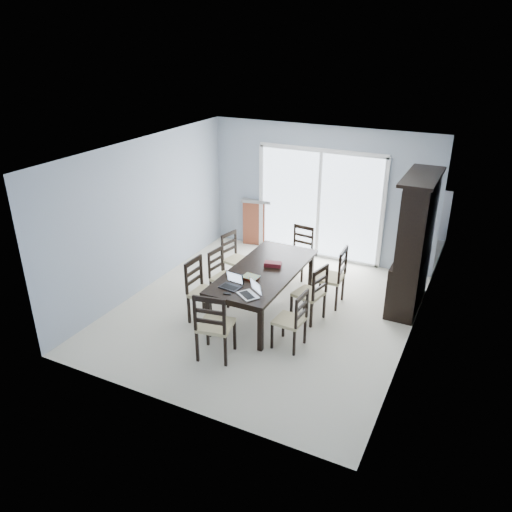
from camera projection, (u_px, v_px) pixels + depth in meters
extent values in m
plane|color=beige|center=(264.00, 311.00, 8.10)|extent=(5.00, 5.00, 0.00)
plane|color=white|center=(265.00, 152.00, 7.03)|extent=(5.00, 5.00, 0.00)
cube|color=#929EAF|center=(320.00, 194.00, 9.61)|extent=(4.50, 0.02, 2.60)
cube|color=#929EAF|center=(145.00, 215.00, 8.48)|extent=(0.02, 5.00, 2.60)
cube|color=#929EAF|center=(417.00, 265.00, 6.66)|extent=(0.02, 5.00, 2.60)
cube|color=gray|center=(332.00, 241.00, 10.98)|extent=(4.50, 2.00, 0.10)
cube|color=#99999E|center=(347.00, 202.00, 11.55)|extent=(4.50, 0.06, 1.10)
cube|color=black|center=(264.00, 271.00, 7.80)|extent=(1.00, 2.20, 0.04)
cube|color=black|center=(264.00, 274.00, 7.82)|extent=(0.88, 2.08, 0.10)
cube|color=black|center=(209.00, 315.00, 7.31)|extent=(0.07, 0.07, 0.69)
cube|color=black|center=(260.00, 329.00, 6.97)|extent=(0.07, 0.07, 0.69)
cube|color=black|center=(267.00, 264.00, 8.94)|extent=(0.07, 0.07, 0.69)
cube|color=black|center=(311.00, 273.00, 8.61)|extent=(0.07, 0.07, 0.69)
cube|color=black|center=(408.00, 281.00, 8.13)|extent=(0.45, 1.30, 0.85)
cube|color=black|center=(419.00, 220.00, 7.68)|extent=(0.38, 1.30, 1.30)
cube|color=black|center=(423.00, 177.00, 7.42)|extent=(0.50, 1.38, 0.05)
cube|color=black|center=(400.00, 226.00, 7.42)|extent=(0.02, 0.36, 1.18)
cube|color=black|center=(406.00, 218.00, 7.76)|extent=(0.02, 0.36, 1.18)
cube|color=black|center=(411.00, 210.00, 8.11)|extent=(0.02, 0.36, 1.18)
cube|color=silver|center=(319.00, 206.00, 9.70)|extent=(2.40, 0.02, 2.10)
cube|color=white|center=(322.00, 150.00, 9.24)|extent=(2.52, 0.05, 0.08)
cube|color=white|center=(319.00, 206.00, 9.69)|extent=(0.06, 0.05, 2.10)
cube|color=white|center=(316.00, 255.00, 10.10)|extent=(2.52, 0.05, 0.05)
cube|color=black|center=(203.00, 299.00, 8.00)|extent=(0.04, 0.04, 0.45)
cube|color=black|center=(189.00, 310.00, 7.69)|extent=(0.04, 0.04, 0.45)
cube|color=black|center=(224.00, 305.00, 7.83)|extent=(0.04, 0.04, 0.45)
cube|color=black|center=(210.00, 317.00, 7.52)|extent=(0.04, 0.04, 0.45)
cube|color=tan|center=(206.00, 294.00, 7.66)|extent=(0.45, 0.45, 0.05)
cube|color=black|center=(223.00, 283.00, 8.57)|extent=(0.04, 0.04, 0.40)
cube|color=black|center=(211.00, 291.00, 8.30)|extent=(0.04, 0.04, 0.40)
cube|color=black|center=(240.00, 289.00, 8.39)|extent=(0.04, 0.04, 0.40)
cube|color=black|center=(228.00, 297.00, 8.12)|extent=(0.04, 0.04, 0.40)
cube|color=tan|center=(225.00, 278.00, 8.26)|extent=(0.43, 0.43, 0.05)
cube|color=black|center=(237.00, 266.00, 9.19)|extent=(0.04, 0.04, 0.41)
cube|color=black|center=(224.00, 273.00, 8.93)|extent=(0.04, 0.04, 0.41)
cube|color=black|center=(252.00, 271.00, 8.99)|extent=(0.04, 0.04, 0.41)
cube|color=black|center=(239.00, 278.00, 8.73)|extent=(0.04, 0.04, 0.41)
cube|color=tan|center=(238.00, 260.00, 8.87)|extent=(0.47, 0.47, 0.05)
cube|color=black|center=(294.00, 343.00, 6.91)|extent=(0.03, 0.03, 0.40)
cube|color=black|center=(305.00, 331.00, 7.19)|extent=(0.03, 0.03, 0.40)
cube|color=black|center=(272.00, 336.00, 7.07)|extent=(0.03, 0.03, 0.40)
cube|color=black|center=(283.00, 325.00, 7.35)|extent=(0.03, 0.03, 0.40)
cube|color=tan|center=(289.00, 321.00, 7.04)|extent=(0.41, 0.41, 0.05)
cube|color=black|center=(311.00, 315.00, 7.57)|extent=(0.04, 0.04, 0.42)
cube|color=black|center=(324.00, 306.00, 7.83)|extent=(0.04, 0.04, 0.42)
cube|color=black|center=(291.00, 308.00, 7.79)|extent=(0.04, 0.04, 0.42)
cube|color=black|center=(305.00, 299.00, 8.05)|extent=(0.04, 0.04, 0.42)
cube|color=tan|center=(308.00, 294.00, 7.71)|extent=(0.49, 0.49, 0.05)
cube|color=black|center=(336.00, 299.00, 8.02)|extent=(0.04, 0.04, 0.45)
cube|color=black|center=(343.00, 288.00, 8.35)|extent=(0.04, 0.04, 0.45)
cube|color=black|center=(313.00, 294.00, 8.17)|extent=(0.04, 0.04, 0.45)
cube|color=black|center=(320.00, 284.00, 8.50)|extent=(0.04, 0.04, 0.45)
cube|color=tan|center=(329.00, 277.00, 8.16)|extent=(0.45, 0.45, 0.05)
cube|color=black|center=(197.00, 347.00, 6.78)|extent=(0.04, 0.04, 0.46)
cube|color=black|center=(225.00, 352.00, 6.68)|extent=(0.04, 0.04, 0.46)
cube|color=black|center=(208.00, 331.00, 7.13)|extent=(0.04, 0.04, 0.46)
cube|color=black|center=(235.00, 335.00, 7.04)|extent=(0.04, 0.04, 0.46)
cube|color=tan|center=(216.00, 325.00, 6.80)|extent=(0.52, 0.52, 0.05)
cube|color=black|center=(311.00, 264.00, 9.25)|extent=(0.04, 0.04, 0.41)
cube|color=black|center=(294.00, 260.00, 9.43)|extent=(0.04, 0.04, 0.41)
cube|color=black|center=(302.00, 272.00, 8.97)|extent=(0.04, 0.04, 0.41)
cube|color=black|center=(284.00, 267.00, 9.14)|extent=(0.04, 0.04, 0.41)
cube|color=tan|center=(298.00, 254.00, 9.10)|extent=(0.44, 0.44, 0.05)
cube|color=black|center=(230.00, 287.00, 7.24)|extent=(0.32, 0.24, 0.02)
cube|color=silver|center=(230.00, 281.00, 7.20)|extent=(0.26, 0.06, 0.16)
cube|color=#B0B0B3|center=(248.00, 295.00, 7.01)|extent=(0.38, 0.36, 0.02)
cube|color=silver|center=(248.00, 289.00, 6.96)|extent=(0.25, 0.19, 0.17)
cube|color=maroon|center=(250.00, 278.00, 7.51)|extent=(0.25, 0.21, 0.03)
cube|color=gold|center=(251.00, 277.00, 7.49)|extent=(0.25, 0.20, 0.01)
cube|color=black|center=(227.00, 294.00, 7.06)|extent=(0.12, 0.07, 0.01)
cube|color=#541011|center=(273.00, 264.00, 7.89)|extent=(0.29, 0.20, 0.07)
cube|color=brown|center=(293.00, 214.00, 11.03)|extent=(2.16, 2.00, 0.93)
cube|color=gray|center=(294.00, 193.00, 10.82)|extent=(2.22, 2.07, 0.06)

